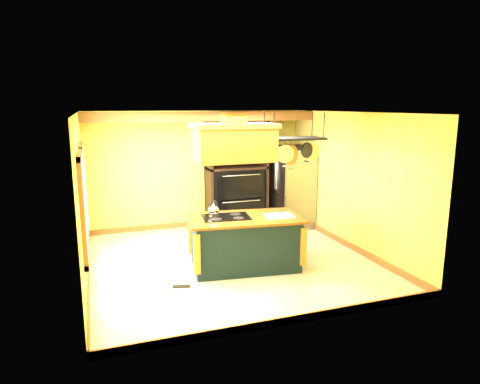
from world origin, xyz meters
TOP-DOWN VIEW (x-y plane):
  - floor at (0.00, 0.00)m, footprint 5.00×5.00m
  - ceiling at (0.00, 0.00)m, footprint 5.00×5.00m
  - wall_back at (0.00, 2.50)m, footprint 5.00×0.02m
  - wall_front at (0.00, -2.50)m, footprint 5.00×0.02m
  - wall_left at (-2.50, 0.00)m, footprint 0.02×5.00m
  - wall_right at (2.50, 0.00)m, footprint 0.02×5.00m
  - ceiling_beam at (0.00, 1.70)m, footprint 5.00×0.15m
  - window_near at (-2.47, -0.80)m, footprint 0.06×1.06m
  - window_far at (-2.47, 0.60)m, footprint 0.06×1.06m
  - kitchen_island at (0.14, -0.39)m, footprint 2.07×1.32m
  - range_hood at (-0.06, -0.39)m, footprint 1.38×0.78m
  - pot_rack at (1.05, -0.37)m, footprint 1.13×0.52m
  - refrigerator at (2.08, 1.73)m, footprint 0.80×0.95m
  - hutch at (0.86, 2.23)m, footprint 1.40×0.63m
  - floor_register at (-1.10, -0.85)m, footprint 0.30×0.18m

SIDE VIEW (x-z plane):
  - floor at x=0.00m, z-range 0.00..0.00m
  - floor_register at x=-1.10m, z-range 0.00..0.01m
  - kitchen_island at x=0.14m, z-range -0.09..1.02m
  - refrigerator at x=2.08m, z-range -0.02..1.82m
  - hutch at x=0.86m, z-range -0.30..2.18m
  - wall_back at x=0.00m, z-range 0.00..2.70m
  - wall_front at x=0.00m, z-range 0.00..2.70m
  - wall_left at x=-2.50m, z-range 0.00..2.70m
  - wall_right at x=2.50m, z-range 0.00..2.70m
  - window_near at x=-2.47m, z-range 0.62..2.18m
  - window_far at x=-2.47m, z-range 0.62..2.18m
  - pot_rack at x=1.05m, z-range 1.69..2.61m
  - range_hood at x=-0.06m, z-range 1.84..2.64m
  - ceiling_beam at x=0.00m, z-range 2.49..2.69m
  - ceiling at x=0.00m, z-range 2.70..2.70m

